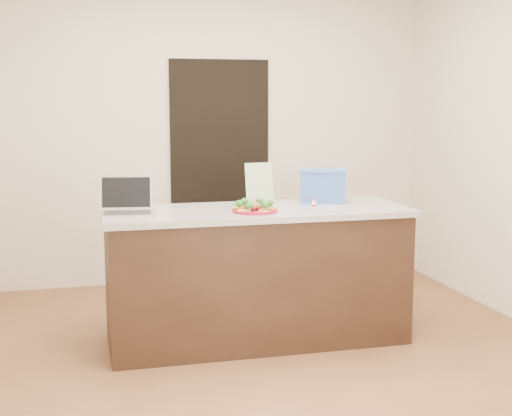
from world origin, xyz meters
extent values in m
plane|color=brown|center=(0.00, 0.00, 0.00)|extent=(4.00, 4.00, 0.00)
plane|color=beige|center=(0.00, 2.00, 1.35)|extent=(4.00, 0.00, 4.00)
plane|color=beige|center=(0.00, -2.00, 1.35)|extent=(4.00, 0.00, 4.00)
cube|color=black|center=(0.10, 1.98, 1.00)|extent=(0.90, 0.02, 2.00)
cube|color=black|center=(0.00, 0.25, 0.44)|extent=(2.00, 0.70, 0.88)
cube|color=beige|center=(0.00, 0.25, 0.90)|extent=(2.06, 0.76, 0.04)
cylinder|color=maroon|center=(-0.05, 0.12, 0.93)|extent=(0.30, 0.30, 0.02)
torus|color=maroon|center=(-0.05, 0.12, 0.94)|extent=(0.30, 0.30, 0.01)
sphere|color=brown|center=(-0.05, 0.12, 0.96)|extent=(0.04, 0.04, 0.04)
sphere|color=brown|center=(-0.02, 0.15, 0.96)|extent=(0.04, 0.04, 0.04)
sphere|color=brown|center=(-0.06, 0.16, 0.96)|extent=(0.04, 0.04, 0.04)
sphere|color=brown|center=(-0.08, 0.13, 0.96)|extent=(0.04, 0.04, 0.04)
sphere|color=brown|center=(-0.07, 0.09, 0.96)|extent=(0.04, 0.04, 0.04)
sphere|color=brown|center=(-0.03, 0.09, 0.96)|extent=(0.04, 0.04, 0.04)
ellipsoid|color=#1A5115|center=(-0.15, 0.13, 0.98)|extent=(0.05, 0.05, 0.04)
ellipsoid|color=#1A5115|center=(-0.10, 0.04, 0.98)|extent=(0.05, 0.05, 0.04)
ellipsoid|color=#1A5115|center=(0.00, 0.03, 0.98)|extent=(0.05, 0.05, 0.04)
ellipsoid|color=#1A5115|center=(0.06, 0.12, 0.98)|extent=(0.05, 0.05, 0.04)
ellipsoid|color=#1A5115|center=(0.01, 0.21, 0.98)|extent=(0.05, 0.05, 0.04)
ellipsoid|color=#1A5115|center=(-0.09, 0.21, 0.98)|extent=(0.05, 0.05, 0.04)
torus|color=gold|center=(-0.14, 0.19, 0.94)|extent=(0.07, 0.07, 0.01)
torus|color=gold|center=(-0.14, 0.06, 0.94)|extent=(0.07, 0.07, 0.01)
torus|color=gold|center=(-0.01, 0.01, 0.94)|extent=(0.07, 0.07, 0.01)
torus|color=gold|center=(0.07, 0.12, 0.94)|extent=(0.07, 0.07, 0.01)
torus|color=gold|center=(-0.01, 0.23, 0.94)|extent=(0.07, 0.07, 0.01)
cube|color=silver|center=(-0.06, 0.13, 0.92)|extent=(0.15, 0.15, 0.01)
cube|color=#BCBCC1|center=(-0.08, 0.11, 0.93)|extent=(0.07, 0.09, 0.00)
cube|color=#BCBCC1|center=(-0.08, 0.17, 0.93)|extent=(0.05, 0.05, 0.00)
cube|color=white|center=(-0.03, 0.09, 0.93)|extent=(0.06, 0.09, 0.01)
cube|color=#BCBCC1|center=(-0.03, 0.19, 0.93)|extent=(0.07, 0.11, 0.00)
cylinder|color=white|center=(0.38, 0.17, 0.94)|extent=(0.03, 0.03, 0.04)
cylinder|color=white|center=(0.38, 0.17, 0.97)|extent=(0.02, 0.02, 0.01)
cylinder|color=#B61328|center=(0.38, 0.17, 0.98)|extent=(0.02, 0.02, 0.01)
cylinder|color=#B61328|center=(0.38, 0.17, 0.94)|extent=(0.03, 0.03, 0.02)
cube|color=silver|center=(-0.86, 0.21, 0.93)|extent=(0.38, 0.29, 0.02)
cube|color=silver|center=(-0.86, 0.33, 1.05)|extent=(0.35, 0.11, 0.23)
cube|color=black|center=(-0.86, 0.33, 1.05)|extent=(0.31, 0.09, 0.19)
cube|color=#232325|center=(-0.86, 0.20, 0.94)|extent=(0.31, 0.21, 0.00)
cube|color=silver|center=(0.07, 0.45, 1.07)|extent=(0.21, 0.07, 0.29)
cube|color=#2D53A4|center=(0.54, 0.45, 1.03)|extent=(0.36, 0.30, 0.22)
cube|color=#2D53A4|center=(0.54, 0.45, 1.15)|extent=(0.39, 0.33, 0.02)
cube|color=#381C10|center=(-0.07, 0.81, 0.40)|extent=(0.46, 0.46, 0.04)
cube|color=#381C10|center=(-0.07, 0.98, 0.63)|extent=(0.37, 0.14, 0.43)
cylinder|color=#381C10|center=(-0.23, 0.65, 0.20)|extent=(0.03, 0.03, 0.40)
cylinder|color=#381C10|center=(0.09, 0.65, 0.20)|extent=(0.03, 0.03, 0.40)
cylinder|color=#381C10|center=(-0.23, 0.97, 0.20)|extent=(0.03, 0.03, 0.40)
cylinder|color=#381C10|center=(0.09, 0.97, 0.20)|extent=(0.03, 0.03, 0.40)
camera|label=1|loc=(-1.17, -4.34, 1.66)|focal=50.00mm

